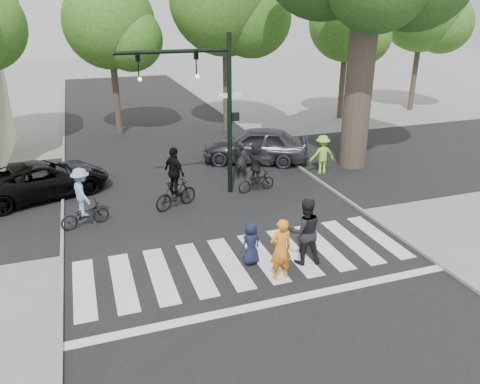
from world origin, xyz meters
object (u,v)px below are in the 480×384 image
at_px(cyclist_left, 83,202).
at_px(car_grey, 255,145).
at_px(pedestrian_woman, 281,249).
at_px(pedestrian_child, 251,243).
at_px(pedestrian_adult, 305,231).
at_px(cyclist_mid, 175,184).
at_px(cyclist_right, 256,170).
at_px(car_suv, 42,179).
at_px(traffic_signal, 207,94).

height_order(cyclist_left, car_grey, cyclist_left).
bearing_deg(pedestrian_woman, pedestrian_child, -68.33).
xyz_separation_m(pedestrian_adult, cyclist_left, (-5.81, 4.49, -0.10)).
bearing_deg(cyclist_left, pedestrian_adult, -37.69).
relative_size(cyclist_mid, car_grey, 0.47).
bearing_deg(car_grey, pedestrian_child, 2.93).
relative_size(pedestrian_woman, pedestrian_adult, 0.88).
height_order(cyclist_mid, cyclist_right, cyclist_mid).
height_order(cyclist_mid, car_grey, cyclist_mid).
relative_size(car_suv, car_grey, 1.01).
bearing_deg(car_grey, cyclist_right, 4.14).
bearing_deg(cyclist_left, cyclist_mid, 9.45).
bearing_deg(cyclist_mid, pedestrian_adult, -62.22).
bearing_deg(cyclist_mid, car_grey, 41.29).
distance_m(pedestrian_child, cyclist_mid, 4.74).
xyz_separation_m(traffic_signal, cyclist_right, (1.84, -0.25, -3.01)).
distance_m(cyclist_mid, cyclist_right, 3.37).
xyz_separation_m(cyclist_left, cyclist_mid, (3.17, 0.53, 0.05)).
bearing_deg(cyclist_right, car_grey, 69.59).
xyz_separation_m(traffic_signal, pedestrian_woman, (0.18, -6.38, -3.03)).
height_order(pedestrian_woman, cyclist_mid, cyclist_mid).
bearing_deg(cyclist_mid, pedestrian_woman, -73.32).
bearing_deg(pedestrian_woman, pedestrian_adult, -154.68).
xyz_separation_m(pedestrian_woman, car_suv, (-6.24, 8.35, -0.19)).
bearing_deg(cyclist_right, traffic_signal, 172.15).
distance_m(pedestrian_adult, car_grey, 9.29).
bearing_deg(traffic_signal, pedestrian_adult, -78.79).
xyz_separation_m(pedestrian_woman, car_grey, (2.96, 9.62, -0.04)).
relative_size(pedestrian_woman, pedestrian_child, 1.36).
bearing_deg(cyclist_mid, cyclist_left, -170.55).
bearing_deg(traffic_signal, cyclist_left, -163.78).
relative_size(pedestrian_woman, car_suv, 0.35).
relative_size(traffic_signal, pedestrian_adult, 3.04).
distance_m(traffic_signal, cyclist_right, 3.53).
xyz_separation_m(traffic_signal, cyclist_mid, (-1.48, -0.83, -2.96)).
bearing_deg(traffic_signal, cyclist_mid, -150.90).
height_order(pedestrian_adult, cyclist_mid, cyclist_mid).
height_order(traffic_signal, car_suv, traffic_signal).
xyz_separation_m(pedestrian_adult, car_suv, (-7.21, 7.81, -0.30)).
bearing_deg(pedestrian_adult, car_suv, -36.30).
bearing_deg(car_grey, cyclist_left, -34.95).
height_order(pedestrian_adult, car_grey, pedestrian_adult).
bearing_deg(cyclist_right, pedestrian_adult, -96.96).
distance_m(pedestrian_woman, pedestrian_child, 1.11).
xyz_separation_m(pedestrian_woman, pedestrian_adult, (0.98, 0.54, 0.11)).
relative_size(traffic_signal, cyclist_right, 3.00).
relative_size(cyclist_right, car_grey, 0.41).
distance_m(cyclist_left, cyclist_right, 6.58).
xyz_separation_m(traffic_signal, car_grey, (3.14, 3.23, -3.07)).
distance_m(cyclist_mid, car_suv, 5.36).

